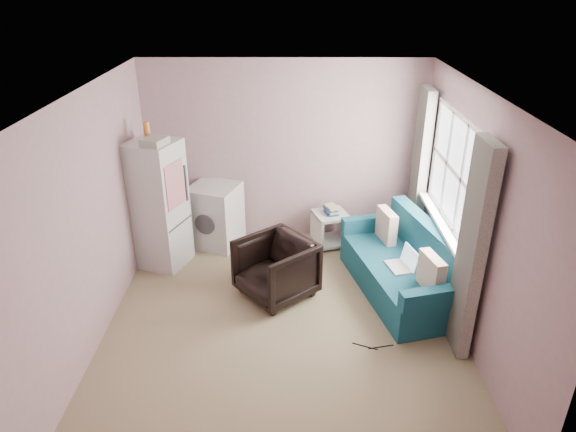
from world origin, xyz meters
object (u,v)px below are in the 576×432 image
fridge (159,204)px  washing_machine (215,214)px  armchair (276,266)px  sofa (405,269)px  side_table (330,227)px

fridge → washing_machine: 0.90m
fridge → washing_machine: bearing=60.1°
armchair → sofa: bearing=53.5°
washing_machine → side_table: size_ratio=1.46×
armchair → sofa: 1.53m
armchair → side_table: bearing=110.0°
fridge → sofa: (3.01, -0.66, -0.53)m
armchair → washing_machine: size_ratio=0.90×
side_table → sofa: size_ratio=0.29×
armchair → sofa: sofa is taller
armchair → fridge: (-1.48, 0.75, 0.45)m
side_table → fridge: bearing=-167.4°
sofa → side_table: bearing=110.6°
side_table → sofa: (0.80, -1.16, 0.03)m
washing_machine → side_table: bearing=18.1°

